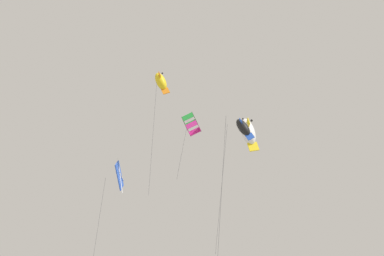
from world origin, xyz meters
TOP-DOWN VIEW (x-y plane):
  - kite_fish_far_centre at (1.36, 1.87)m, footprint 3.22×1.90m
  - kite_diamond_mid_left at (-5.22, -4.61)m, footprint 2.68×1.63m
  - kite_box_highest at (-5.37, -0.23)m, footprint 1.71×1.56m
  - kite_fish_upper_right at (-5.42, 3.50)m, footprint 4.44×2.74m
  - kite_fish_near_right at (-1.85, -2.41)m, footprint 1.40×1.13m

SIDE VIEW (x-z plane):
  - kite_fish_far_centre at x=1.36m, z-range 21.48..29.07m
  - kite_diamond_mid_left at x=-5.22m, z-range 20.78..31.57m
  - kite_fish_upper_right at x=-5.42m, z-range 25.74..34.71m
  - kite_box_highest at x=-5.37m, z-range 28.17..32.94m
  - kite_fish_near_right at x=-1.85m, z-range 26.71..35.22m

